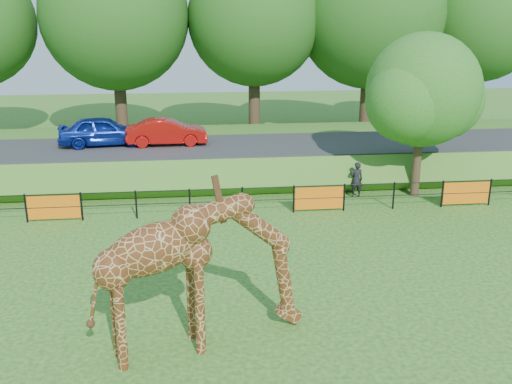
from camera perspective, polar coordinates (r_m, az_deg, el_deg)
ground at (r=14.74m, az=1.45°, el=-12.59°), size 90.00×90.00×0.00m
giraffe at (r=12.98m, az=-5.50°, el=-8.11°), size 5.07×2.28×3.58m
perimeter_fence at (r=21.83m, az=-1.39°, el=-0.88°), size 28.07×0.10×1.10m
embankment at (r=29.01m, az=-2.71°, el=3.88°), size 40.00×9.00×1.30m
road at (r=27.39m, az=-2.52°, el=4.61°), size 40.00×5.00×0.12m
car_blue at (r=28.08m, az=-15.04°, el=5.93°), size 4.26×2.11×1.40m
car_red at (r=27.58m, az=-8.91°, el=5.96°), size 3.85×1.45×1.25m
visitor at (r=24.27m, az=10.00°, el=1.23°), size 0.56×0.37×1.51m
tree_east at (r=24.39m, az=16.51°, el=9.34°), size 5.40×4.71×6.76m
bg_tree_line at (r=34.87m, az=-0.37°, el=16.98°), size 37.30×8.80×11.82m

